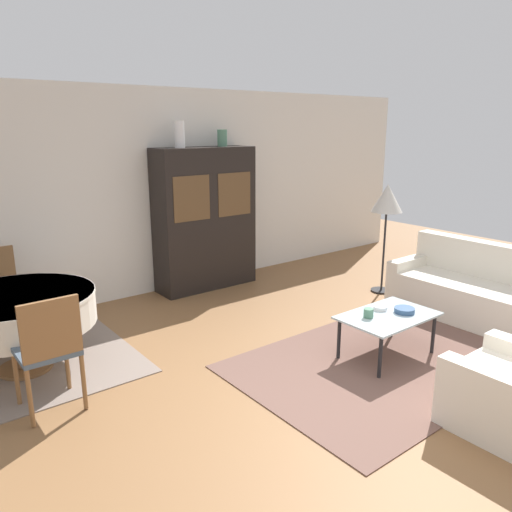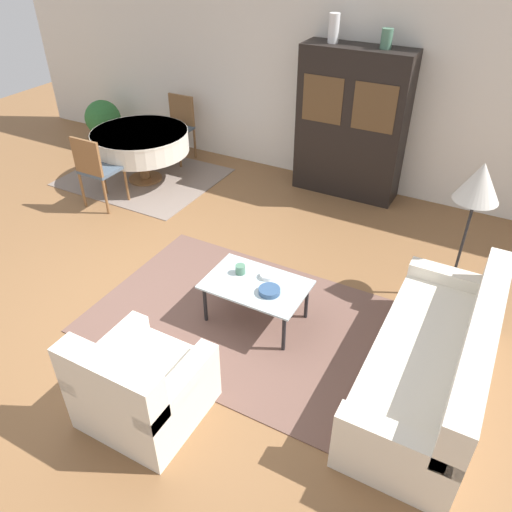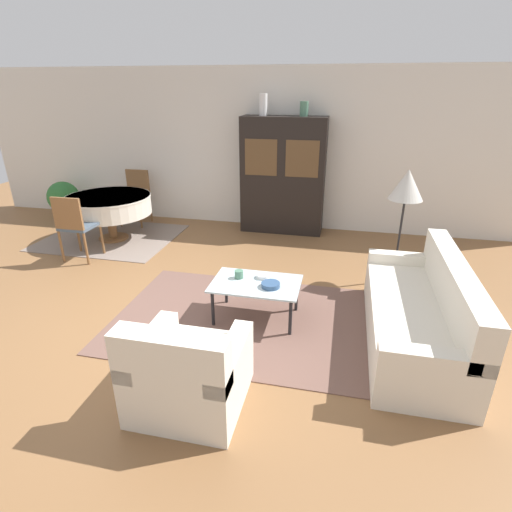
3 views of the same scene
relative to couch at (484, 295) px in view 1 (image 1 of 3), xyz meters
The scene contains 15 objects.
ground_plane 2.73m from the couch, behind, with size 14.00×14.00×0.00m, color brown.
wall_back 4.42m from the couch, 128.86° to the left, with size 10.00×0.06×2.70m.
area_rug 1.79m from the couch, behind, with size 2.88×1.94×0.01m.
dining_rug 5.07m from the couch, 156.19° to the left, with size 2.13×1.74×0.01m.
couch is the anchor object (origin of this frame).
coffee_table 1.67m from the couch, behind, with size 0.95×0.62×0.43m.
display_cabinet 3.64m from the couch, 121.25° to the left, with size 1.40×0.47×1.94m.
dining_table 4.98m from the couch, 156.38° to the left, with size 1.35×1.35×0.73m.
dining_chair_near 4.69m from the couch, 166.47° to the left, with size 0.44×0.44×0.97m.
floor_lamp 1.67m from the couch, 93.82° to the left, with size 0.41×0.41×1.47m.
cup 1.89m from the couch, behind, with size 0.09×0.09×0.09m.
bowl 1.50m from the couch, behind, with size 0.20×0.20×0.05m.
bowl_small 1.64m from the couch, behind, with size 0.14×0.14×0.04m.
vase_tall 4.18m from the couch, 125.79° to the left, with size 0.13×0.13×0.34m.
vase_short 3.85m from the couch, 116.83° to the left, with size 0.13×0.13×0.22m.
Camera 1 is at (-2.78, -2.40, 2.22)m, focal length 35.00 mm.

